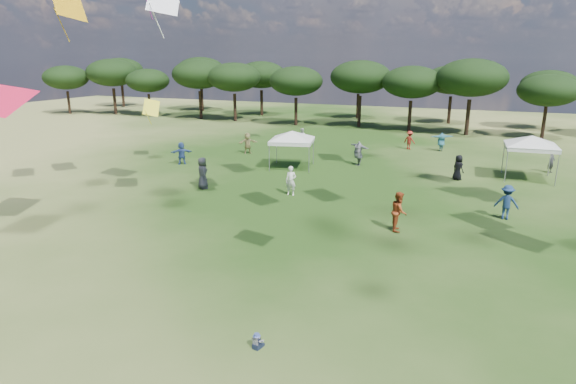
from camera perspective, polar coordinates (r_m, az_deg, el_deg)
name	(u,v)px	position (r m, az deg, el deg)	size (l,w,h in m)	color
tree_line	(464,79)	(55.43, 20.14, 12.46)	(108.78, 17.63, 7.77)	black
tent_left	(292,133)	(34.12, 0.48, 7.05)	(5.79, 5.79, 2.95)	gray
tent_right	(532,138)	(34.47, 26.96, 5.78)	(6.12, 6.12, 3.15)	gray
toddler	(257,342)	(13.70, -3.67, -17.28)	(0.33, 0.35, 0.46)	#161E32
festival_crowd	(374,159)	(33.68, 10.10, 3.82)	(30.16, 22.06, 1.91)	#54555A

